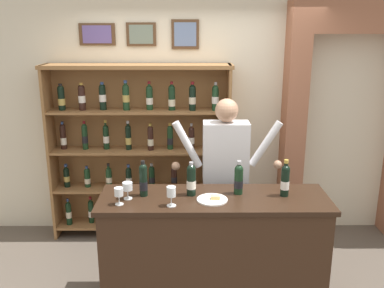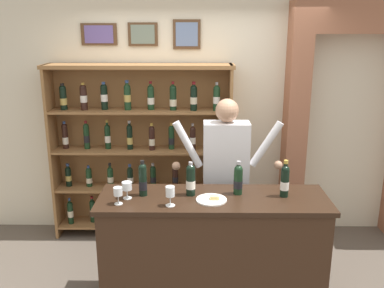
{
  "view_description": "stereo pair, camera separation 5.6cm",
  "coord_description": "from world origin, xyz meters",
  "px_view_note": "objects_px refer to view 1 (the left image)",
  "views": [
    {
      "loc": [
        -0.1,
        -3.2,
        2.34
      ],
      "look_at": [
        -0.08,
        0.35,
        1.33
      ],
      "focal_mm": 39.51,
      "sensor_mm": 36.0,
      "label": 1
    },
    {
      "loc": [
        -0.04,
        -3.2,
        2.34
      ],
      "look_at": [
        -0.08,
        0.35,
        1.33
      ],
      "focal_mm": 39.51,
      "sensor_mm": 36.0,
      "label": 2
    }
  ],
  "objects_px": {
    "wine_glass_left": "(171,193)",
    "tasting_counter": "(213,250)",
    "wine_shelf": "(140,147)",
    "wine_glass_right": "(128,187)",
    "tasting_bottle_bianco": "(191,180)",
    "cheese_plate": "(213,199)",
    "tasting_bottle_vin_santo": "(143,180)",
    "shopkeeper": "(225,165)",
    "tasting_bottle_brunello": "(239,179)",
    "wine_glass_spare": "(119,193)",
    "tasting_bottle_grappa": "(285,180)"
  },
  "relations": [
    {
      "from": "tasting_bottle_brunello",
      "to": "tasting_bottle_grappa",
      "type": "height_order",
      "value": "tasting_bottle_grappa"
    },
    {
      "from": "wine_shelf",
      "to": "tasting_bottle_vin_santo",
      "type": "distance_m",
      "value": 1.25
    },
    {
      "from": "tasting_bottle_vin_santo",
      "to": "tasting_bottle_bianco",
      "type": "bearing_deg",
      "value": 1.61
    },
    {
      "from": "tasting_bottle_brunello",
      "to": "wine_glass_spare",
      "type": "height_order",
      "value": "tasting_bottle_brunello"
    },
    {
      "from": "tasting_bottle_bianco",
      "to": "wine_glass_spare",
      "type": "height_order",
      "value": "tasting_bottle_bianco"
    },
    {
      "from": "shopkeeper",
      "to": "wine_glass_spare",
      "type": "height_order",
      "value": "shopkeeper"
    },
    {
      "from": "tasting_bottle_grappa",
      "to": "tasting_bottle_vin_santo",
      "type": "bearing_deg",
      "value": 179.5
    },
    {
      "from": "wine_glass_right",
      "to": "tasting_bottle_bianco",
      "type": "bearing_deg",
      "value": 8.63
    },
    {
      "from": "tasting_bottle_grappa",
      "to": "wine_glass_right",
      "type": "xyz_separation_m",
      "value": [
        -1.28,
        -0.06,
        -0.04
      ]
    },
    {
      "from": "shopkeeper",
      "to": "wine_glass_left",
      "type": "height_order",
      "value": "shopkeeper"
    },
    {
      "from": "wine_glass_left",
      "to": "wine_glass_spare",
      "type": "height_order",
      "value": "wine_glass_left"
    },
    {
      "from": "shopkeeper",
      "to": "cheese_plate",
      "type": "height_order",
      "value": "shopkeeper"
    },
    {
      "from": "tasting_bottle_brunello",
      "to": "wine_glass_left",
      "type": "bearing_deg",
      "value": -155.83
    },
    {
      "from": "tasting_bottle_bianco",
      "to": "cheese_plate",
      "type": "xyz_separation_m",
      "value": [
        0.17,
        -0.11,
        -0.13
      ]
    },
    {
      "from": "wine_shelf",
      "to": "tasting_bottle_brunello",
      "type": "height_order",
      "value": "wine_shelf"
    },
    {
      "from": "tasting_bottle_bianco",
      "to": "tasting_bottle_grappa",
      "type": "distance_m",
      "value": 0.77
    },
    {
      "from": "wine_shelf",
      "to": "tasting_bottle_bianco",
      "type": "distance_m",
      "value": 1.35
    },
    {
      "from": "tasting_counter",
      "to": "tasting_bottle_grappa",
      "type": "bearing_deg",
      "value": 2.81
    },
    {
      "from": "tasting_counter",
      "to": "tasting_bottle_brunello",
      "type": "xyz_separation_m",
      "value": [
        0.21,
        0.08,
        0.62
      ]
    },
    {
      "from": "shopkeeper",
      "to": "wine_glass_right",
      "type": "distance_m",
      "value": 1.04
    },
    {
      "from": "wine_shelf",
      "to": "cheese_plate",
      "type": "relative_size",
      "value": 8.05
    },
    {
      "from": "tasting_bottle_vin_santo",
      "to": "wine_glass_spare",
      "type": "height_order",
      "value": "tasting_bottle_vin_santo"
    },
    {
      "from": "tasting_counter",
      "to": "tasting_bottle_vin_santo",
      "type": "xyz_separation_m",
      "value": [
        -0.58,
        0.04,
        0.63
      ]
    },
    {
      "from": "wine_glass_left",
      "to": "wine_glass_spare",
      "type": "bearing_deg",
      "value": 175.98
    },
    {
      "from": "tasting_bottle_bianco",
      "to": "wine_glass_right",
      "type": "bearing_deg",
      "value": -171.37
    },
    {
      "from": "tasting_bottle_bianco",
      "to": "tasting_bottle_brunello",
      "type": "bearing_deg",
      "value": 3.92
    },
    {
      "from": "tasting_bottle_grappa",
      "to": "wine_glass_spare",
      "type": "bearing_deg",
      "value": -172.77
    },
    {
      "from": "shopkeeper",
      "to": "tasting_bottle_brunello",
      "type": "relative_size",
      "value": 5.89
    },
    {
      "from": "shopkeeper",
      "to": "wine_glass_right",
      "type": "xyz_separation_m",
      "value": [
        -0.84,
        -0.61,
        0.02
      ]
    },
    {
      "from": "tasting_bottle_vin_santo",
      "to": "wine_glass_left",
      "type": "distance_m",
      "value": 0.32
    },
    {
      "from": "wine_shelf",
      "to": "tasting_bottle_grappa",
      "type": "bearing_deg",
      "value": -43.18
    },
    {
      "from": "tasting_bottle_vin_santo",
      "to": "tasting_bottle_brunello",
      "type": "xyz_separation_m",
      "value": [
        0.78,
        0.04,
        -0.01
      ]
    },
    {
      "from": "tasting_bottle_vin_santo",
      "to": "cheese_plate",
      "type": "height_order",
      "value": "tasting_bottle_vin_santo"
    },
    {
      "from": "wine_glass_left",
      "to": "tasting_counter",
      "type": "bearing_deg",
      "value": 26.36
    },
    {
      "from": "tasting_bottle_vin_santo",
      "to": "shopkeeper",
      "type": "bearing_deg",
      "value": 37.21
    },
    {
      "from": "tasting_bottle_bianco",
      "to": "shopkeeper",
      "type": "bearing_deg",
      "value": 58.6
    },
    {
      "from": "wine_shelf",
      "to": "shopkeeper",
      "type": "bearing_deg",
      "value": -37.93
    },
    {
      "from": "wine_glass_spare",
      "to": "wine_glass_left",
      "type": "bearing_deg",
      "value": -4.02
    },
    {
      "from": "tasting_bottle_brunello",
      "to": "wine_glass_left",
      "type": "height_order",
      "value": "tasting_bottle_brunello"
    },
    {
      "from": "tasting_bottle_bianco",
      "to": "wine_glass_spare",
      "type": "distance_m",
      "value": 0.6
    },
    {
      "from": "shopkeeper",
      "to": "cheese_plate",
      "type": "bearing_deg",
      "value": -103.41
    },
    {
      "from": "tasting_bottle_vin_santo",
      "to": "tasting_bottle_bianco",
      "type": "relative_size",
      "value": 1.05
    },
    {
      "from": "wine_shelf",
      "to": "cheese_plate",
      "type": "height_order",
      "value": "wine_shelf"
    },
    {
      "from": "tasting_bottle_brunello",
      "to": "wine_glass_right",
      "type": "height_order",
      "value": "tasting_bottle_brunello"
    },
    {
      "from": "wine_shelf",
      "to": "wine_glass_right",
      "type": "xyz_separation_m",
      "value": [
        0.05,
        -1.3,
        0.04
      ]
    },
    {
      "from": "tasting_bottle_bianco",
      "to": "tasting_bottle_brunello",
      "type": "distance_m",
      "value": 0.39
    },
    {
      "from": "tasting_bottle_bianco",
      "to": "cheese_plate",
      "type": "height_order",
      "value": "tasting_bottle_bianco"
    },
    {
      "from": "tasting_bottle_vin_santo",
      "to": "wine_glass_right",
      "type": "distance_m",
      "value": 0.14
    },
    {
      "from": "tasting_counter",
      "to": "tasting_bottle_bianco",
      "type": "distance_m",
      "value": 0.65
    },
    {
      "from": "wine_glass_left",
      "to": "wine_glass_spare",
      "type": "relative_size",
      "value": 1.14
    }
  ]
}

